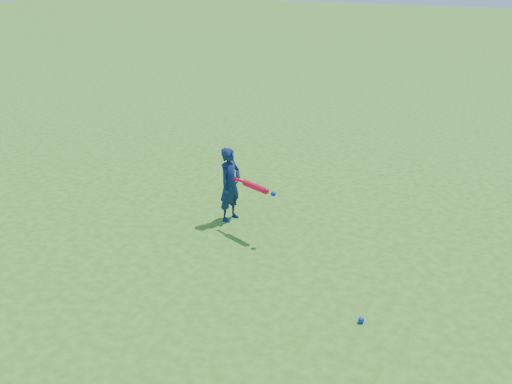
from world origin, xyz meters
TOP-DOWN VIEW (x-y plane):
  - ground at (0.00, 0.00)m, footprint 80.00×80.00m
  - child at (-0.58, -0.09)m, footprint 0.28×0.39m
  - ground_ball_blue at (1.74, -1.50)m, footprint 0.06×0.06m
  - bat_swing at (-0.06, -0.32)m, footprint 0.70×0.28m

SIDE VIEW (x-z plane):
  - ground at x=0.00m, z-range 0.00..0.00m
  - ground_ball_blue at x=1.74m, z-range 0.00..0.06m
  - child at x=-0.58m, z-range 0.00..1.00m
  - bat_swing at x=-0.06m, z-range 0.59..0.68m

